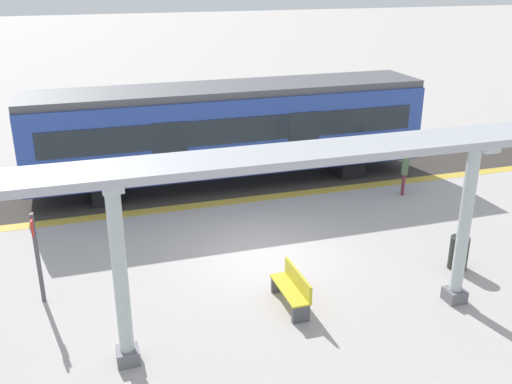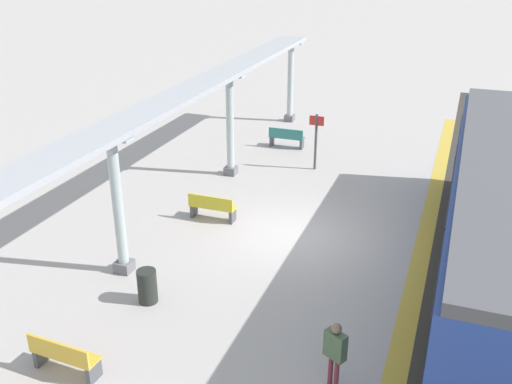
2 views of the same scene
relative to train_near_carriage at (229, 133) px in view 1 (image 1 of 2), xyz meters
name	(u,v)px [view 1 (image 1 of 2)]	position (x,y,z in m)	size (l,w,h in m)	color
ground_plane	(262,253)	(5.65, -0.63, -1.83)	(176.00, 176.00, 0.00)	#B0A8A5
tactile_edge_strip	(226,202)	(1.84, -0.63, -1.83)	(0.49, 28.81, 0.01)	gold
trackbed	(213,183)	(-0.01, -0.63, -1.83)	(3.20, 40.81, 0.01)	#38332D
train_near_carriage	(229,133)	(0.00, 0.00, 0.00)	(2.65, 13.73, 3.48)	#2B47A0
canopy_pillar_second	(120,274)	(9.26, -4.55, 0.12)	(1.10, 0.44, 3.86)	slate
canopy_pillar_third	(465,224)	(9.26, 2.89, 0.12)	(1.10, 0.44, 3.86)	slate
canopy_beam	(314,153)	(9.26, -0.76, 2.10)	(1.20, 23.33, 0.16)	#A8AAB2
bench_near_end	(293,288)	(8.33, -0.76, -1.39)	(1.51, 0.46, 0.86)	gold
trash_bin	(459,253)	(7.94, 3.91, -1.40)	(0.48, 0.48, 0.87)	#272B26
platform_info_sign	(36,250)	(6.42, -6.19, -0.50)	(0.56, 0.10, 2.20)	#4C4C51
passenger_waiting_near_edge	(405,167)	(2.97, 5.28, -0.86)	(0.49, 0.38, 1.55)	brown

